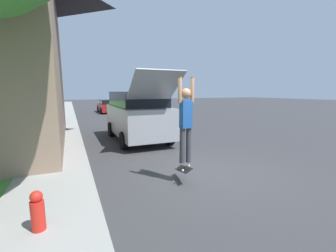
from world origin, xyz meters
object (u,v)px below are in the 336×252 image
object	(u,v)px
skateboarder	(186,119)
fire_hydrant	(38,211)
skateboard	(183,169)
car_down_street	(108,106)
suv_parked	(137,114)

from	to	relation	value
skateboarder	fire_hydrant	size ratio (longest dim) A/B	3.20
skateboard	fire_hydrant	xyz separation A→B (m)	(-3.01, -1.01, 0.09)
car_down_street	suv_parked	bearing A→B (deg)	-93.71
suv_parked	skateboard	size ratio (longest dim) A/B	6.79
car_down_street	skateboarder	xyz separation A→B (m)	(-1.23, -19.63, 0.91)
suv_parked	car_down_street	size ratio (longest dim) A/B	1.19
suv_parked	skateboard	world-z (taller)	suv_parked
car_down_street	fire_hydrant	xyz separation A→B (m)	(-4.26, -20.56, -0.24)
skateboarder	skateboard	xyz separation A→B (m)	(-0.01, 0.07, -1.24)
skateboard	skateboarder	bearing A→B (deg)	-79.68
skateboard	car_down_street	bearing A→B (deg)	86.36
car_down_street	fire_hydrant	distance (m)	21.00
suv_parked	fire_hydrant	world-z (taller)	suv_parked
suv_parked	skateboarder	distance (m)	5.16
car_down_street	skateboarder	distance (m)	19.69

